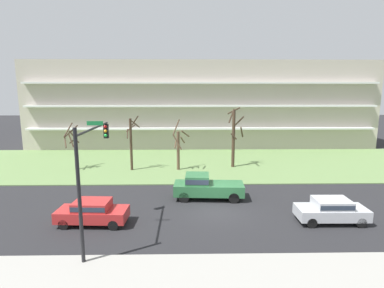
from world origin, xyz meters
The scene contains 12 objects.
ground centered at (0.00, 0.00, 0.00)m, with size 160.00×160.00×0.00m, color #232326.
sidewalk_curb_near centered at (0.00, -8.00, 0.07)m, with size 80.00×4.00×0.15m, color #99968E.
grass_lawn_strip centered at (0.00, 14.00, 0.04)m, with size 80.00×16.00×0.08m, color #66844C.
apartment_building centered at (0.00, 27.23, 6.20)m, with size 49.84×11.42×12.41m.
tree_far_left centered at (-13.98, 11.52, 2.56)m, with size 1.91×2.50×4.97m.
tree_left centered at (-7.85, 11.09, 3.09)m, with size 1.54×1.87×5.79m.
tree_center centered at (-2.92, 11.09, 2.50)m, with size 1.81×1.79×5.40m.
tree_right centered at (3.06, 12.25, 3.47)m, with size 1.82×2.25×6.58m.
pickup_green_near_left centered at (-0.61, 2.51, 1.02)m, with size 5.51×2.31×1.95m.
sedan_red_center_left centered at (-8.09, -2.00, 0.87)m, with size 4.48×2.02×1.57m.
sedan_silver_center_right centered at (7.22, -2.00, 0.87)m, with size 4.42×1.85×1.57m.
traffic_signal_mast centered at (-7.18, -4.70, 4.66)m, with size 0.90×5.80×6.79m.
Camera 1 is at (-2.10, -20.59, 8.54)m, focal length 28.83 mm.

